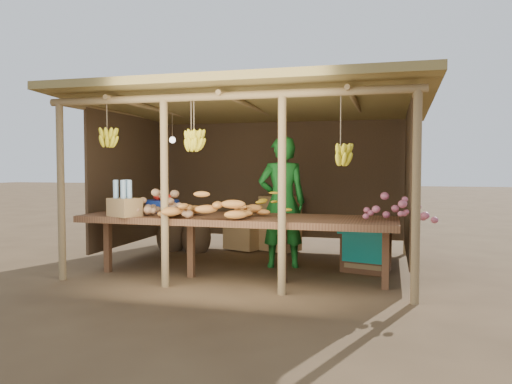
# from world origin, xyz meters

# --- Properties ---
(ground) EXTENTS (60.00, 60.00, 0.00)m
(ground) POSITION_xyz_m (0.00, 0.00, 0.00)
(ground) COLOR brown
(ground) RESTS_ON ground
(stall_structure) EXTENTS (4.70, 3.50, 2.43)m
(stall_structure) POSITION_xyz_m (-0.01, -0.11, 1.91)
(stall_structure) COLOR #94764C
(stall_structure) RESTS_ON ground
(counter) EXTENTS (3.90, 1.05, 0.80)m
(counter) POSITION_xyz_m (0.00, -0.95, 0.74)
(counter) COLOR brown
(counter) RESTS_ON ground
(potato_heap) EXTENTS (1.09, 0.90, 0.36)m
(potato_heap) POSITION_xyz_m (-0.90, -1.11, 0.98)
(potato_heap) COLOR #AB7E58
(potato_heap) RESTS_ON counter
(sweet_potato_heap) EXTENTS (1.30, 1.06, 0.36)m
(sweet_potato_heap) POSITION_xyz_m (-0.18, -1.24, 0.98)
(sweet_potato_heap) COLOR #C47932
(sweet_potato_heap) RESTS_ON counter
(onion_heap) EXTENTS (1.01, 0.84, 0.36)m
(onion_heap) POSITION_xyz_m (1.90, -1.14, 0.98)
(onion_heap) COLOR #B7596D
(onion_heap) RESTS_ON counter
(banana_pile) EXTENTS (0.55, 0.35, 0.34)m
(banana_pile) POSITION_xyz_m (0.33, -0.50, 0.97)
(banana_pile) COLOR yellow
(banana_pile) RESTS_ON counter
(tomato_basin) EXTENTS (0.45, 0.45, 0.24)m
(tomato_basin) POSITION_xyz_m (-1.15, -0.63, 0.90)
(tomato_basin) COLOR navy
(tomato_basin) RESTS_ON counter
(bottle_box) EXTENTS (0.44, 0.40, 0.45)m
(bottle_box) POSITION_xyz_m (-1.31, -1.34, 0.97)
(bottle_box) COLOR #9E7646
(bottle_box) RESTS_ON counter
(vendor) EXTENTS (0.77, 0.62, 1.83)m
(vendor) POSITION_xyz_m (0.38, -0.02, 0.91)
(vendor) COLOR #186D21
(vendor) RESTS_ON ground
(tarp_crate) EXTENTS (0.74, 0.68, 0.75)m
(tarp_crate) POSITION_xyz_m (1.53, 0.00, 0.31)
(tarp_crate) COLOR brown
(tarp_crate) RESTS_ON ground
(carton_stack) EXTENTS (1.32, 0.65, 0.90)m
(carton_stack) POSITION_xyz_m (-0.12, 1.20, 0.40)
(carton_stack) COLOR #9E7646
(carton_stack) RESTS_ON ground
(burlap_sacks) EXTENTS (0.94, 0.49, 0.67)m
(burlap_sacks) POSITION_xyz_m (-1.48, 0.83, 0.29)
(burlap_sacks) COLOR #4D3824
(burlap_sacks) RESTS_ON ground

